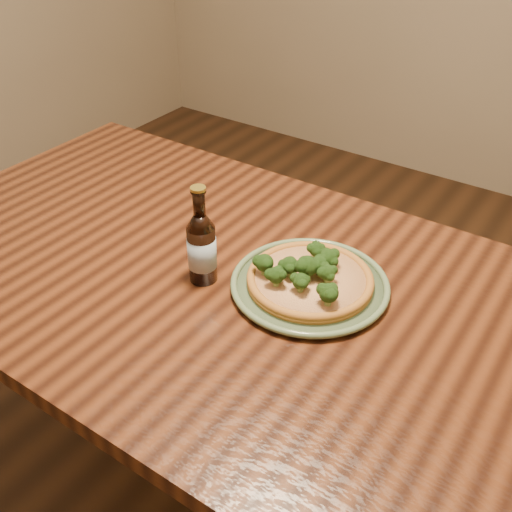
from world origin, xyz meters
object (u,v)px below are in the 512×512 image
Objects in this scene: table at (226,306)px; pizza at (309,278)px; beer_bottle at (202,247)px; plate at (310,284)px.

pizza reaches higher than table.
beer_bottle is at bearing -121.26° from table.
table is 6.15× the size of pizza.
pizza is 0.23m from beer_bottle.
table is at bearing 73.55° from beer_bottle.
pizza is at bearing -113.06° from plate.
plate is at bearing 66.94° from pizza.
beer_bottle is (-0.20, -0.09, 0.05)m from pizza.
pizza is (-0.00, -0.00, 0.02)m from plate.
plate reaches higher than table.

